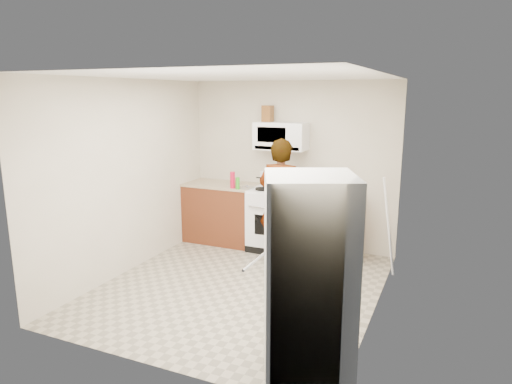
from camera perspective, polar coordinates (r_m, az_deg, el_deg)
The scene contains 20 objects.
floor at distance 5.70m, azimuth -1.93°, elevation -11.74°, with size 3.60×3.60×0.00m, color gray.
back_wall at distance 6.94m, azimuth 4.41°, elevation 3.38°, with size 3.20×0.02×2.50m, color beige.
right_wall at distance 4.85m, azimuth 15.15°, elevation -0.86°, with size 0.02×3.60×2.50m, color beige.
cabinet_left at distance 7.25m, azimuth -4.27°, elevation -2.70°, with size 1.12×0.62×0.90m, color #5D2B16.
counter_left at distance 7.14m, azimuth -4.33°, elevation 0.93°, with size 1.14×0.64×0.04m, color tan.
cabinet_right at distance 6.64m, azimuth 8.99°, elevation -4.21°, with size 0.80×0.62×0.90m, color #5D2B16.
counter_right at distance 6.53m, azimuth 9.12°, elevation -0.27°, with size 0.82×0.64×0.04m, color tan.
gas_range at distance 6.85m, azimuth 2.66°, elevation -3.25°, with size 0.76×0.65×1.13m.
microwave at distance 6.75m, azimuth 3.16°, elevation 7.00°, with size 0.76×0.38×0.40m, color white.
person at distance 6.20m, azimuth 3.12°, elevation -1.26°, with size 0.63×0.42×1.74m, color tan.
fridge at distance 3.78m, azimuth 6.55°, elevation -10.65°, with size 0.70×0.70×1.70m, color silver.
kettle at distance 6.62m, azimuth 8.64°, elevation 0.90°, with size 0.16×0.16×0.19m, color white.
jug at distance 6.84m, azimuth 1.47°, elevation 9.77°, with size 0.14×0.14×0.24m, color brown.
saucepan at distance 6.88m, azimuth 1.92°, elevation 1.35°, with size 0.23×0.23×0.12m, color #BBBCC0.
tray at distance 6.61m, azimuth 3.45°, elevation 0.35°, with size 0.25×0.16×0.05m, color silver.
bottle_spray at distance 6.76m, azimuth -2.95°, elevation 1.51°, with size 0.07×0.07×0.24m, color #BD0E2F.
bottle_hot_sauce at distance 6.84m, azimuth -2.40°, elevation 1.20°, with size 0.05×0.05×0.14m, color #DC4418.
bottle_green_cap at distance 6.69m, azimuth -2.30°, elevation 1.10°, with size 0.06×0.06×0.18m, color #2B981B.
pot_lid at distance 6.79m, azimuth -1.18°, elevation 0.57°, with size 0.25×0.25×0.01m, color silver.
broom at distance 5.97m, azimuth 16.25°, elevation -4.31°, with size 0.03×0.03×1.33m, color silver.
Camera 1 is at (2.27, -4.69, 2.31)m, focal length 32.00 mm.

